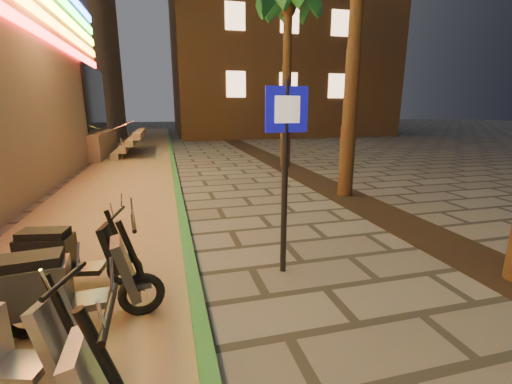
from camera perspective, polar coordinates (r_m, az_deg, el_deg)
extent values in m
cube|color=#8C7251|center=(11.67, -21.52, 1.14)|extent=(3.40, 60.00, 0.01)
cube|color=#296E32|center=(11.57, -13.17, 1.88)|extent=(0.18, 60.00, 0.10)
cube|color=black|center=(8.26, 21.23, -3.81)|extent=(1.20, 40.00, 0.02)
cube|color=black|center=(19.61, -25.17, 13.86)|extent=(0.08, 5.00, 3.00)
cube|color=gray|center=(20.14, -30.29, 6.95)|extent=(5.00, 6.00, 1.20)
cube|color=gray|center=(19.60, -21.63, 6.40)|extent=(0.35, 5.00, 0.30)
cube|color=gray|center=(19.53, -20.69, 7.35)|extent=(0.35, 5.00, 0.30)
cube|color=gray|center=(19.47, -19.73, 8.30)|extent=(0.35, 5.00, 0.30)
cube|color=gray|center=(19.42, -18.76, 9.25)|extent=(0.35, 5.00, 0.30)
cylinder|color=silver|center=(17.58, -23.99, 9.03)|extent=(2.09, 0.06, 0.81)
cylinder|color=silver|center=(21.54, -22.37, 9.88)|extent=(2.09, 0.06, 0.81)
cube|color=#ECB382|center=(25.87, -3.35, 17.49)|extent=(1.40, 0.06, 1.80)
cube|color=#ECB382|center=(26.95, 5.41, 17.31)|extent=(1.40, 0.06, 1.80)
cube|color=#ECB382|center=(28.56, 13.31, 16.82)|extent=(1.40, 0.06, 1.80)
cube|color=#ECB382|center=(26.53, -3.51, 27.23)|extent=(1.40, 0.06, 1.80)
cube|color=#ECB382|center=(27.59, 5.65, 26.68)|extent=(1.40, 0.06, 1.80)
cube|color=#ECB382|center=(29.16, 13.86, 25.67)|extent=(1.40, 0.06, 1.80)
cylinder|color=#472D19|center=(9.60, 15.60, 16.17)|extent=(0.40, 0.40, 5.70)
cylinder|color=#472D19|center=(14.16, 5.10, 16.24)|extent=(0.40, 0.40, 5.95)
sphere|color=#472D19|center=(14.59, 5.39, 28.00)|extent=(0.56, 0.56, 0.56)
cone|color=#174A1C|center=(15.45, 7.31, 28.89)|extent=(1.70, 1.86, 1.52)
cone|color=#174A1C|center=(15.55, 4.79, 28.84)|extent=(2.00, 0.93, 1.52)
cone|color=#174A1C|center=(15.27, 2.52, 29.15)|extent=(1.97, 1.48, 1.52)
cylinder|color=black|center=(4.85, 4.79, 1.76)|extent=(0.09, 0.09, 2.75)
cube|color=#0F0DAF|center=(4.72, 5.13, 13.54)|extent=(0.61, 0.06, 0.61)
cube|color=white|center=(4.70, 5.25, 13.53)|extent=(0.35, 0.04, 0.35)
cylinder|color=black|center=(2.55, -23.82, -24.47)|extent=(0.30, 0.08, 0.80)
cylinder|color=black|center=(2.35, -23.32, -17.78)|extent=(0.06, 0.63, 0.05)
torus|color=black|center=(3.52, -27.11, -25.22)|extent=(0.52, 0.24, 0.51)
cylinder|color=silver|center=(3.52, -27.11, -25.22)|extent=(0.16, 0.13, 0.14)
cube|color=#9A9BA2|center=(3.78, -35.35, -22.75)|extent=(0.61, 0.47, 0.08)
cube|color=#9A9BA2|center=(3.39, -29.96, -20.25)|extent=(0.36, 0.45, 0.69)
cylinder|color=black|center=(3.26, -29.31, -17.57)|extent=(0.28, 0.14, 0.73)
cylinder|color=black|center=(3.09, -29.22, -12.67)|extent=(0.20, 0.56, 0.04)
cube|color=#9A9BA2|center=(3.45, -27.35, -23.68)|extent=(0.25, 0.19, 0.06)
torus|color=black|center=(4.52, -33.85, -16.71)|extent=(0.54, 0.16, 0.54)
cylinder|color=silver|center=(4.52, -33.85, -16.71)|extent=(0.16, 0.12, 0.14)
torus|color=black|center=(4.39, -18.50, -15.85)|extent=(0.54, 0.16, 0.54)
cylinder|color=silver|center=(4.39, -18.50, -15.85)|extent=(0.16, 0.12, 0.14)
cube|color=#292C2E|center=(4.40, -26.47, -15.97)|extent=(0.60, 0.41, 0.08)
cube|color=#292C2E|center=(4.37, -33.32, -13.28)|extent=(0.76, 0.47, 0.51)
cube|color=black|center=(4.25, -33.86, -9.66)|extent=(0.67, 0.40, 0.12)
cube|color=#292C2E|center=(4.23, -20.85, -11.89)|extent=(0.32, 0.44, 0.72)
cylinder|color=black|center=(4.15, -20.09, -9.24)|extent=(0.29, 0.10, 0.76)
cylinder|color=black|center=(4.04, -19.75, -4.86)|extent=(0.11, 0.60, 0.05)
cube|color=#292C2E|center=(4.33, -18.62, -14.42)|extent=(0.24, 0.17, 0.06)
torus|color=black|center=(5.50, -31.86, -11.34)|extent=(0.50, 0.17, 0.49)
cylinder|color=silver|center=(5.50, -31.86, -11.34)|extent=(0.15, 0.11, 0.13)
torus|color=black|center=(5.11, -21.03, -11.95)|extent=(0.50, 0.17, 0.49)
cylinder|color=silver|center=(5.11, -21.03, -11.95)|extent=(0.15, 0.11, 0.13)
cube|color=black|center=(5.27, -26.79, -11.31)|extent=(0.56, 0.40, 0.08)
cube|color=black|center=(5.36, -31.51, -8.74)|extent=(0.71, 0.46, 0.47)
cube|color=black|center=(5.27, -31.89, -5.98)|extent=(0.63, 0.39, 0.11)
cube|color=black|center=(5.02, -22.81, -8.59)|extent=(0.31, 0.41, 0.66)
cylinder|color=black|center=(4.94, -22.29, -6.59)|extent=(0.27, 0.11, 0.70)
cylinder|color=black|center=(4.83, -22.08, -3.24)|extent=(0.13, 0.55, 0.04)
cube|color=black|center=(5.06, -21.14, -10.80)|extent=(0.23, 0.16, 0.06)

